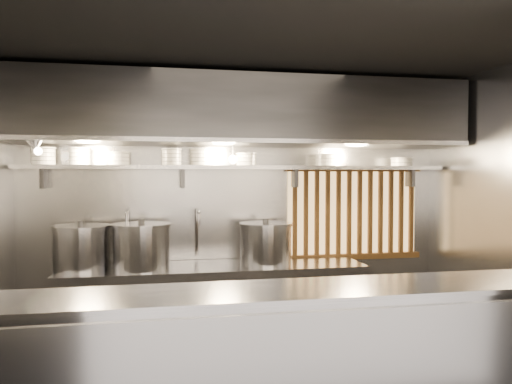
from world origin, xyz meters
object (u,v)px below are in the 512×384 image
object	(u,v)px
heat_lamp	(35,145)
stock_pot_left	(81,247)
stock_pot_mid	(142,246)
stock_pot_right	(266,243)
pendant_bulb	(233,159)

from	to	relation	value
heat_lamp	stock_pot_left	distance (m)	1.06
heat_lamp	stock_pot_mid	xyz separation A→B (m)	(0.89, 0.23, -0.95)
stock_pot_right	stock_pot_left	bearing A→B (deg)	178.82
heat_lamp	stock_pot_mid	bearing A→B (deg)	14.60
stock_pot_left	stock_pot_right	distance (m)	1.80
stock_pot_left	stock_pot_mid	distance (m)	0.57
stock_pot_mid	heat_lamp	bearing A→B (deg)	-165.40
stock_pot_right	pendant_bulb	bearing A→B (deg)	169.68
pendant_bulb	stock_pot_right	size ratio (longest dim) A/B	0.28
stock_pot_mid	stock_pot_right	bearing A→B (deg)	2.70
pendant_bulb	stock_pot_mid	world-z (taller)	pendant_bulb
heat_lamp	pendant_bulb	bearing A→B (deg)	11.00
heat_lamp	stock_pot_mid	world-z (taller)	heat_lamp
stock_pot_mid	stock_pot_left	bearing A→B (deg)	170.44
pendant_bulb	stock_pot_left	world-z (taller)	pendant_bulb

